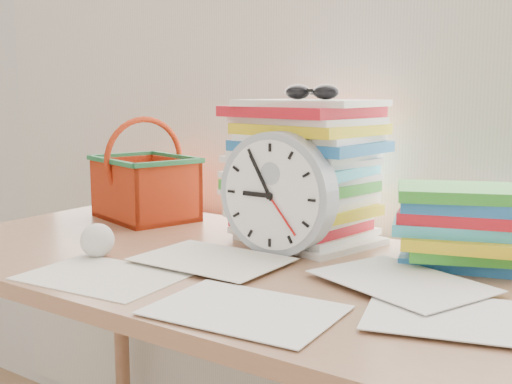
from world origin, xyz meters
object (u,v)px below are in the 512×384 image
Objects in this scene: basket at (145,169)px; desk at (233,296)px; clock at (278,194)px; paper_stack at (304,171)px; book_stack at (462,227)px.

desk is at bearing -8.00° from basket.
basket is at bearing 166.55° from clock.
clock reaches higher than desk.
desk is 4.45× the size of paper_stack.
paper_stack reaches higher than book_stack.
clock is at bearing 3.38° from basket.
desk is 0.32m from paper_stack.
desk is 0.52m from basket.
clock is 0.50m from basket.
clock reaches higher than book_stack.
book_stack is (0.38, 0.21, 0.15)m from desk.
desk is 0.22m from clock.
clock is at bearing -82.59° from paper_stack.
basket is (-0.43, 0.20, 0.20)m from desk.
book_stack is (0.33, 0.12, -0.05)m from clock.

